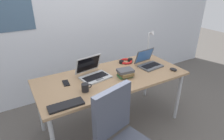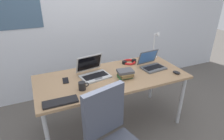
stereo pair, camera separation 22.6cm
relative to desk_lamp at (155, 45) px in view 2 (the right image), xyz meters
name	(u,v)px [view 2 (the right image)]	position (x,y,z in m)	size (l,w,h in m)	color
ground_plane	(112,124)	(-0.80, -0.28, -0.94)	(12.00, 12.00, 0.00)	#56514C
wall_back	(84,14)	(-0.80, 0.82, 0.36)	(6.00, 0.13, 2.60)	silver
desk	(112,80)	(-0.80, -0.28, -0.25)	(1.80, 0.80, 0.74)	#9E7A56
desk_lamp	(155,45)	(0.00, 0.00, 0.00)	(0.12, 0.18, 0.40)	silver
laptop_back_left	(93,72)	(-1.00, -0.18, -0.15)	(0.38, 0.36, 0.24)	#B7BABC
laptop_center	(152,65)	(-0.23, -0.27, -0.15)	(0.32, 0.30, 0.22)	#515459
external_keyboard	(60,102)	(-1.47, -0.58, -0.19)	(0.33, 0.12, 0.02)	black
computer_mouse	(176,72)	(-0.05, -0.54, -0.18)	(0.06, 0.10, 0.03)	black
cell_phone	(66,80)	(-1.34, -0.17, -0.19)	(0.06, 0.14, 0.01)	black
headphones	(129,62)	(-0.42, -0.01, -0.18)	(0.21, 0.18, 0.04)	red
book_stack	(125,74)	(-0.67, -0.37, -0.15)	(0.20, 0.17, 0.09)	#336638
coffee_mug	(82,86)	(-1.21, -0.44, -0.15)	(0.11, 0.08, 0.09)	black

